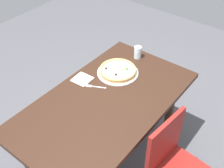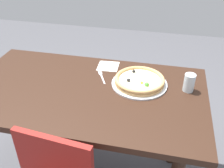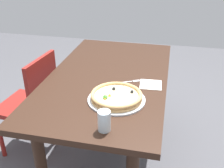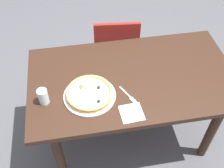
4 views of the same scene
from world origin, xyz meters
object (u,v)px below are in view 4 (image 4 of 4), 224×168
Objects in this scene: dining_table at (132,87)px; pizza at (89,93)px; plate at (90,96)px; drinking_glass at (43,96)px; fork at (129,96)px; chair_near at (116,51)px; napkin at (132,113)px.

dining_table is 0.37m from pizza.
pizza reaches higher than dining_table.
plate is 0.29m from drinking_glass.
plate is 0.26m from fork.
drinking_glass reaches higher than dining_table.
napkin is at bearing -88.38° from chair_near.
chair_near reaches higher than pizza.
chair_near is 7.99× the size of drinking_glass.
plate is 0.30m from napkin.
fork is at bearing 170.29° from pizza.
fork reaches higher than napkin.
dining_table is 0.65m from chair_near.
chair_near is 6.20× the size of napkin.
fork is (-0.25, 0.04, -0.00)m from plate.
pizza is 0.30m from napkin.
chair_near is 5.62× the size of fork.
plate is at bearing -36.75° from napkin.
napkin is at bearing 143.22° from pizza.
chair_near is 0.98m from napkin.
dining_table is at bearing -83.45° from chair_near.
chair_near is 1.02m from drinking_glass.
chair_near is 2.84× the size of pizza.
pizza is at bearing -36.78° from napkin.
drinking_glass is at bearing -0.21° from plate.
pizza is (0.00, -0.00, 0.03)m from plate.
pizza is at bearing 21.54° from dining_table.
pizza reaches higher than fork.
plate is 2.44× the size of napkin.
plate is at bearing -126.31° from fork.
napkin reaches higher than dining_table.
plate is at bearing 102.75° from pizza.
fork is (0.06, 0.79, 0.30)m from chair_near.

